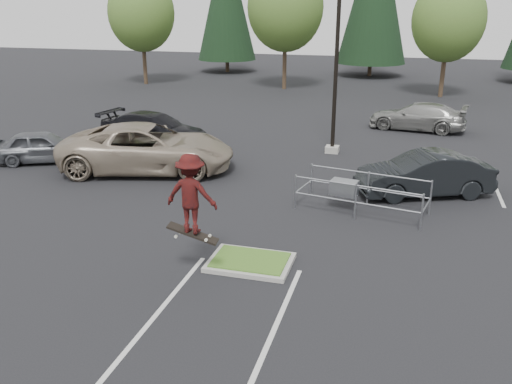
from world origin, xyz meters
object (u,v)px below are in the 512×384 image
(decid_a, at_px, (142,15))
(decid_b, at_px, (285,10))
(car_l_black, at_px, (153,130))
(car_l_tan, at_px, (146,148))
(car_far_silver, at_px, (418,116))
(car_l_grey, at_px, (42,146))
(cart_corral, at_px, (348,188))
(skateboarder, at_px, (191,194))
(light_pole, at_px, (337,52))
(decid_c, at_px, (448,23))
(car_r_charc, at_px, (424,174))

(decid_a, height_order, decid_b, decid_b)
(decid_b, height_order, car_l_black, decid_b)
(car_l_tan, distance_m, car_far_silver, 15.44)
(decid_a, relative_size, car_l_grey, 2.18)
(cart_corral, bearing_deg, skateboarder, -107.83)
(light_pole, xyz_separation_m, car_far_silver, (3.83, 6.00, -3.82))
(skateboarder, relative_size, car_far_silver, 0.45)
(decid_a, xyz_separation_m, decid_c, (24.00, -0.20, -0.33))
(decid_a, bearing_deg, car_l_grey, -74.22)
(decid_b, relative_size, car_far_silver, 1.89)
(cart_corral, xyz_separation_m, car_far_silver, (2.30, 13.19, -0.01))
(decid_a, distance_m, car_l_black, 22.20)
(light_pole, height_order, skateboarder, light_pole)
(skateboarder, xyz_separation_m, car_far_silver, (5.53, 19.00, -1.49))
(cart_corral, relative_size, car_l_tan, 0.63)
(car_l_tan, bearing_deg, skateboarder, -160.98)
(decid_a, distance_m, car_far_silver, 25.83)
(decid_b, height_order, decid_c, decid_b)
(cart_corral, xyz_separation_m, car_l_black, (-10.03, 5.99, 0.06))
(car_l_grey, xyz_separation_m, car_r_charc, (16.00, 0.00, 0.09))
(car_l_black, distance_m, car_r_charc, 13.06)
(decid_c, bearing_deg, cart_corral, -98.99)
(skateboarder, bearing_deg, car_r_charc, -125.57)
(decid_c, relative_size, skateboarder, 3.68)
(decid_b, xyz_separation_m, car_r_charc, (10.51, -23.53, -5.26))
(car_l_grey, height_order, car_far_silver, car_far_silver)
(car_l_tan, bearing_deg, car_far_silver, -59.06)
(skateboarder, relative_size, car_l_grey, 0.56)
(car_l_tan, bearing_deg, car_r_charc, -104.50)
(decid_b, distance_m, car_l_black, 20.51)
(skateboarder, relative_size, car_l_black, 0.41)
(car_far_silver, bearing_deg, decid_b, -131.52)
(decid_a, xyz_separation_m, decid_b, (12.00, 0.50, 0.46))
(light_pole, height_order, car_r_charc, light_pole)
(cart_corral, xyz_separation_m, skateboarder, (-3.23, -5.81, 1.47))
(light_pole, bearing_deg, car_l_grey, -157.38)
(car_l_tan, xyz_separation_m, car_far_silver, (10.83, 11.00, -0.23))
(decid_a, bearing_deg, car_l_black, -62.51)
(decid_c, bearing_deg, car_r_charc, -93.74)
(skateboarder, height_order, car_r_charc, skateboarder)
(car_r_charc, bearing_deg, car_l_grey, -112.93)
(car_l_tan, height_order, car_l_black, car_l_tan)
(cart_corral, height_order, car_l_black, car_l_black)
(decid_b, relative_size, car_l_grey, 2.35)
(skateboarder, bearing_deg, car_l_tan, -56.58)
(light_pole, relative_size, decid_b, 1.05)
(light_pole, height_order, decid_b, light_pole)
(decid_a, xyz_separation_m, car_far_silver, (22.34, -12.03, -4.84))
(decid_b, height_order, car_r_charc, decid_b)
(decid_b, xyz_separation_m, car_l_grey, (-5.49, -23.53, -5.35))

